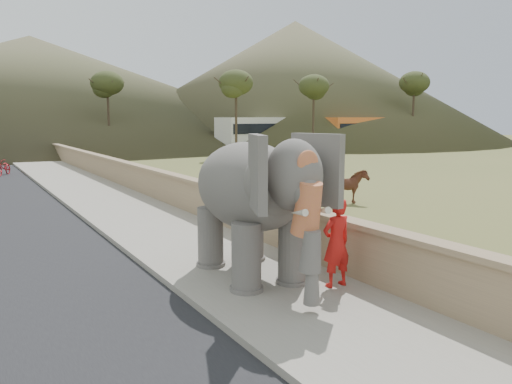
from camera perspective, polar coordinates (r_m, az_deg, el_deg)
ground at (r=7.63m, az=9.97°, el=-15.60°), size 160.00×160.00×0.00m
walkway at (r=16.19m, az=-13.89°, el=-2.51°), size 3.00×120.00×0.15m
parapet at (r=16.65m, az=-8.53°, el=-0.38°), size 0.30×120.00×1.10m
cow at (r=18.19m, az=10.43°, el=0.56°), size 1.54×0.82×1.25m
distant_car at (r=47.66m, az=-0.62°, el=5.66°), size 4.55×3.28×1.44m
bus_white at (r=47.92m, az=1.47°, el=6.67°), size 11.26×4.30×3.10m
bus_orange at (r=50.95m, az=13.33°, el=6.55°), size 11.07×2.85×3.10m
hill_right at (r=70.34m, az=4.44°, el=12.49°), size 56.00×56.00×16.00m
hill_far at (r=75.93m, az=-24.16°, el=10.74°), size 80.00×80.00×14.00m
elephant_and_man at (r=9.31m, az=-0.62°, el=-1.61°), size 2.28×3.77×2.65m
trees at (r=34.43m, az=-20.60°, el=9.31°), size 48.83×40.68×8.83m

